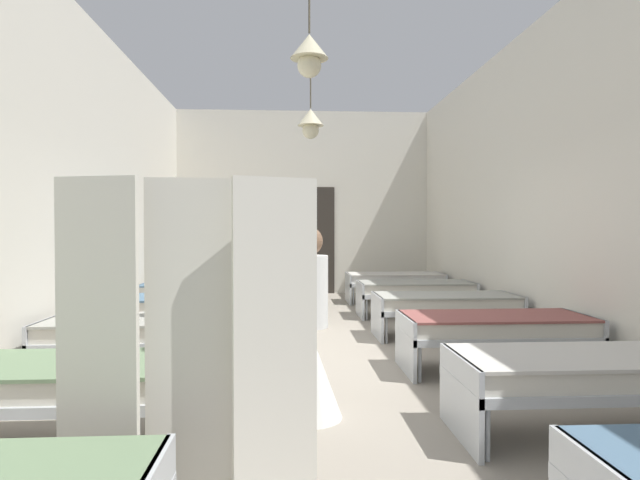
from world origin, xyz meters
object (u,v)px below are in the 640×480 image
object	(u,v)px
nurse_near_aisle	(304,292)
potted_plant	(298,266)
bed_left_row_1	(72,382)
bed_left_row_2	(143,332)
bed_left_row_4	(200,291)
bed_right_row_5	(395,280)
bed_right_row_4	(415,290)
bed_left_row_5	(215,281)
bed_right_row_1	(590,373)
nurse_mid_aisle	(309,349)
bed_right_row_2	(495,328)
bed_right_row_3	(446,304)
privacy_screen	(188,354)
bed_left_row_3	(179,307)
patient_seated_primary	(180,287)

from	to	relation	value
nurse_near_aisle	potted_plant	world-z (taller)	nurse_near_aisle
bed_left_row_1	bed_left_row_2	bearing A→B (deg)	90.00
bed_left_row_4	bed_right_row_5	distance (m)	3.93
bed_right_row_4	bed_left_row_5	world-z (taller)	same
bed_left_row_1	bed_right_row_1	bearing A→B (deg)	0.00
bed_left_row_5	nurse_mid_aisle	distance (m)	6.54
bed_left_row_1	bed_right_row_2	distance (m)	3.93
nurse_mid_aisle	potted_plant	distance (m)	6.20
bed_right_row_1	nurse_near_aisle	distance (m)	4.62
bed_right_row_3	nurse_mid_aisle	bearing A→B (deg)	-123.73
bed_right_row_5	privacy_screen	bearing A→B (deg)	-108.36
bed_left_row_1	bed_left_row_3	bearing A→B (deg)	90.00
bed_left_row_3	bed_right_row_5	bearing A→B (deg)	43.86
bed_right_row_3	bed_right_row_4	world-z (taller)	same
bed_right_row_3	patient_seated_primary	size ratio (longest dim) A/B	2.37
nurse_mid_aisle	bed_right_row_1	bearing A→B (deg)	-79.53
bed_right_row_2	bed_left_row_5	world-z (taller)	same
privacy_screen	bed_left_row_5	bearing A→B (deg)	94.11
bed_right_row_1	privacy_screen	bearing A→B (deg)	-158.83
nurse_near_aisle	nurse_mid_aisle	size ratio (longest dim) A/B	1.00
bed_left_row_2	bed_left_row_3	world-z (taller)	same
nurse_mid_aisle	bed_right_row_2	bearing A→B (deg)	-33.82
bed_left_row_4	patient_seated_primary	world-z (taller)	patient_seated_primary
nurse_near_aisle	bed_left_row_3	bearing A→B (deg)	72.87
bed_left_row_5	bed_left_row_1	bearing A→B (deg)	-90.00
nurse_mid_aisle	bed_right_row_3	bearing A→B (deg)	-9.67
bed_right_row_4	nurse_near_aisle	size ratio (longest dim) A/B	1.28
bed_left_row_3	nurse_near_aisle	world-z (taller)	nurse_near_aisle
bed_right_row_5	nurse_mid_aisle	xyz separation A→B (m)	(-1.96, -6.34, 0.09)
bed_left_row_2	privacy_screen	xyz separation A→B (m)	(0.95, -2.71, 0.41)
bed_left_row_3	bed_right_row_3	world-z (taller)	same
bed_left_row_1	patient_seated_primary	xyz separation A→B (m)	(0.35, 1.79, 0.43)
bed_right_row_1	privacy_screen	world-z (taller)	privacy_screen
bed_right_row_3	nurse_mid_aisle	world-z (taller)	nurse_mid_aisle
bed_right_row_2	patient_seated_primary	xyz separation A→B (m)	(-3.20, 0.09, 0.43)
bed_left_row_4	bed_right_row_5	world-z (taller)	same
bed_right_row_1	bed_right_row_2	world-z (taller)	same
bed_right_row_2	bed_left_row_3	bearing A→B (deg)	154.34
bed_left_row_1	privacy_screen	bearing A→B (deg)	-46.61
bed_left_row_3	nurse_mid_aisle	world-z (taller)	nurse_mid_aisle
bed_left_row_3	privacy_screen	bearing A→B (deg)	-77.85
nurse_near_aisle	patient_seated_primary	bearing A→B (deg)	108.44
bed_left_row_3	bed_right_row_2	bearing A→B (deg)	-25.66
bed_left_row_2	patient_seated_primary	xyz separation A→B (m)	(0.35, 0.09, 0.43)
nurse_mid_aisle	bed_left_row_3	bearing A→B (deg)	52.47
bed_right_row_2	bed_left_row_4	size ratio (longest dim) A/B	1.00
bed_left_row_4	bed_left_row_5	size ratio (longest dim) A/B	1.00
bed_left_row_3	bed_right_row_3	size ratio (longest dim) A/B	1.00
bed_left_row_1	bed_right_row_1	world-z (taller)	same
bed_left_row_5	nurse_near_aisle	world-z (taller)	nurse_near_aisle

